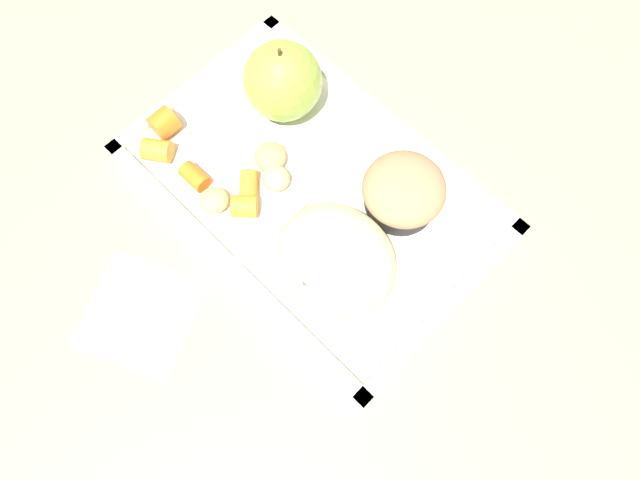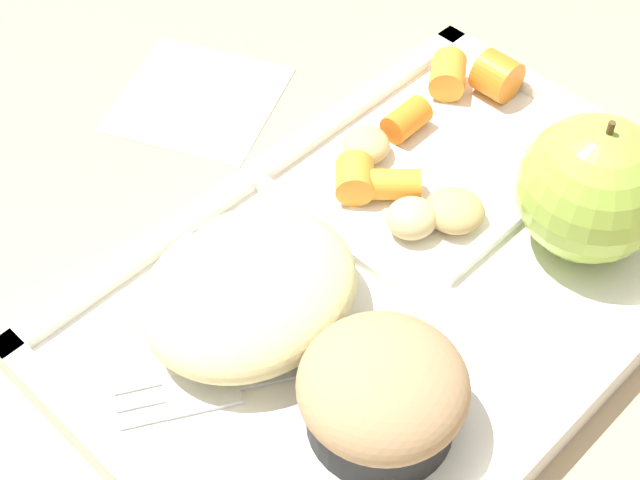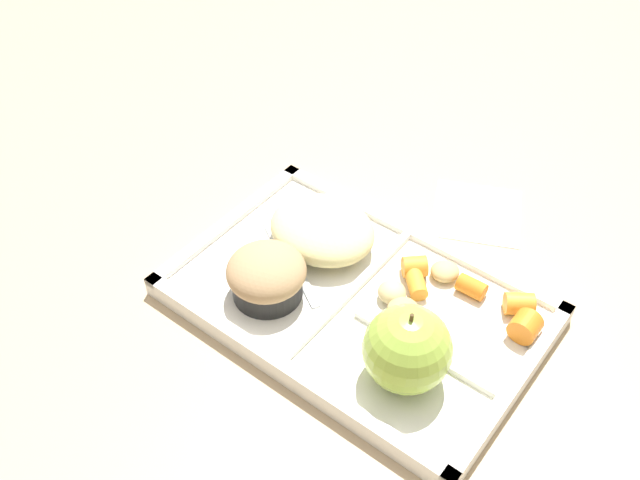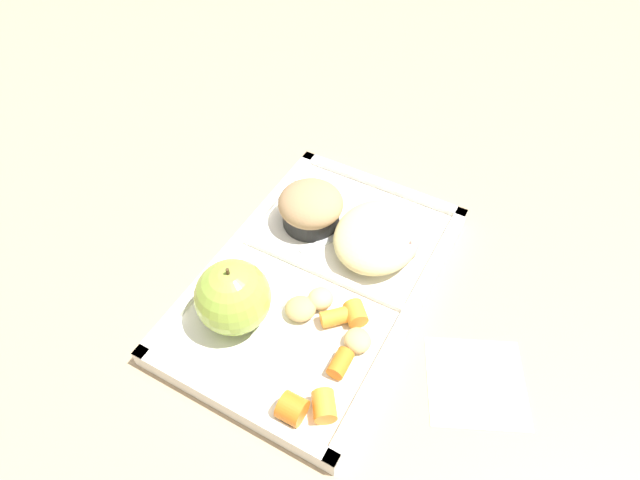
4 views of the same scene
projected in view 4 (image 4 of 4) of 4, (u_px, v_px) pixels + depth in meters
ground at (317, 286)px, 0.65m from camera, size 6.00×6.00×0.00m
lunch_tray at (317, 282)px, 0.64m from camera, size 0.36×0.24×0.02m
green_apple at (233, 297)px, 0.57m from camera, size 0.08×0.08×0.09m
bran_muffin at (311, 207)px, 0.67m from camera, size 0.08×0.08×0.05m
carrot_slice_near_corner at (340, 363)px, 0.55m from camera, size 0.03×0.02×0.02m
carrot_slice_center at (292, 409)px, 0.52m from camera, size 0.03×0.02×0.03m
carrot_slice_large at (324, 406)px, 0.52m from camera, size 0.04×0.03×0.02m
carrot_slice_tilted at (335, 317)px, 0.59m from camera, size 0.03×0.03×0.02m
carrot_slice_edge at (356, 313)px, 0.59m from camera, size 0.03×0.03×0.02m
potato_chunk_small at (300, 309)px, 0.60m from camera, size 0.04×0.05×0.02m
potato_chunk_corner at (358, 340)px, 0.57m from camera, size 0.04×0.04×0.02m
potato_chunk_golden at (321, 299)px, 0.60m from camera, size 0.04×0.04×0.02m
egg_noodle_pile at (377, 236)px, 0.65m from camera, size 0.12×0.10×0.04m
meatball_side at (376, 228)px, 0.66m from camera, size 0.04×0.04×0.04m
meatball_front at (391, 234)px, 0.65m from camera, size 0.04×0.04×0.04m
meatball_center at (401, 248)px, 0.64m from camera, size 0.04×0.04×0.04m
meatball_back at (384, 224)px, 0.67m from camera, size 0.04×0.04×0.04m
plastic_fork at (364, 224)px, 0.69m from camera, size 0.14×0.09×0.00m
paper_napkin at (476, 382)px, 0.57m from camera, size 0.13×0.13×0.00m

